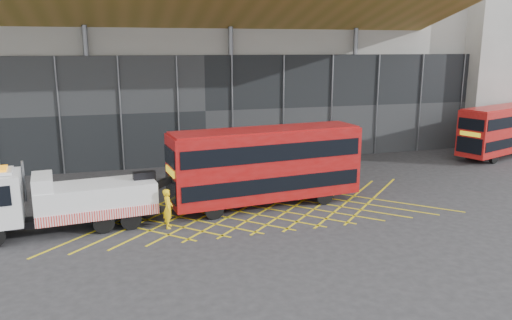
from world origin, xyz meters
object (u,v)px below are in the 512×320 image
object	(u,v)px
bus_second	(505,128)
worker	(168,208)
recovery_truck	(60,200)
bus_towed	(266,163)

from	to	relation	value
bus_second	worker	xyz separation A→B (m)	(-27.69, -8.95, -1.28)
recovery_truck	bus_second	xyz separation A→B (m)	(32.60, 8.07, 0.67)
recovery_truck	bus_second	world-z (taller)	bus_second
recovery_truck	bus_towed	size ratio (longest dim) A/B	0.91
recovery_truck	worker	distance (m)	5.02
bus_towed	bus_second	xyz separation A→B (m)	(22.11, 6.93, -0.14)
bus_towed	bus_second	bearing A→B (deg)	11.31
recovery_truck	worker	world-z (taller)	recovery_truck
bus_towed	worker	size ratio (longest dim) A/B	5.55
bus_second	bus_towed	bearing A→B (deg)	177.25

